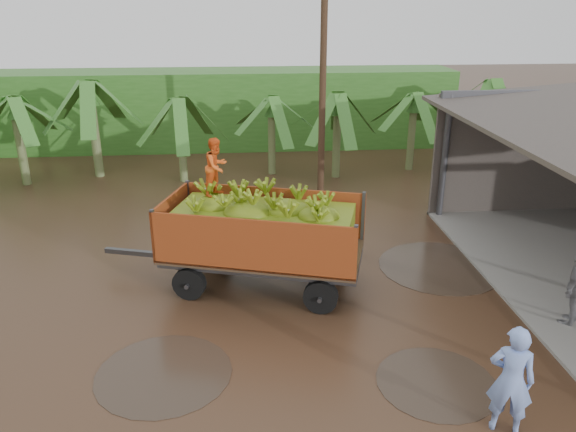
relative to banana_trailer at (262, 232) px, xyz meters
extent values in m
plane|color=black|center=(0.71, -1.43, -1.44)|extent=(100.00, 100.00, 0.00)
cube|color=#2D661E|center=(-1.29, 14.57, 0.36)|extent=(22.00, 3.00, 3.60)
cube|color=#47474C|center=(-3.17, 0.93, -0.86)|extent=(1.86, 0.66, 0.13)
imported|color=#EE5A1C|center=(-1.06, 0.66, 1.49)|extent=(0.85, 0.88, 1.43)
imported|color=#809DE9|center=(3.78, -5.42, -0.44)|extent=(0.86, 0.74, 1.99)
cylinder|color=#47301E|center=(2.44, 7.04, 2.29)|extent=(0.24, 0.24, 7.45)
camera|label=1|loc=(-0.45, -12.55, 5.30)|focal=35.00mm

